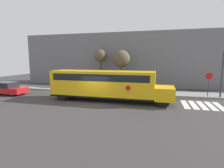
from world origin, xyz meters
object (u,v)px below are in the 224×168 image
Objects in this scene: stop_sign at (209,81)px; tree_far_sidewalk at (101,57)px; parked_car at (7,88)px; tree_near_sidewalk at (121,59)px; school_bus at (106,84)px.

tree_far_sidewalk is (-13.21, 4.01, 2.57)m from stop_sign.
parked_car is 14.43m from tree_near_sidewalk.
school_bus is at bearing -0.23° from parked_car.
tree_near_sidewalk is at bearing 162.22° from stop_sign.
parked_car is 0.81× the size of tree_far_sidewalk.
tree_near_sidewalk reaches higher than parked_car.
school_bus is 2.16× the size of tree_far_sidewalk.
tree_near_sidewalk is (-9.99, 3.20, 2.30)m from stop_sign.
tree_far_sidewalk is at bearing 41.61° from parked_car.
school_bus is 2.66× the size of parked_car.
tree_far_sidewalk reaches higher than tree_near_sidewalk.
tree_near_sidewalk reaches higher than stop_sign.
stop_sign is 0.49× the size of tree_far_sidewalk.
tree_near_sidewalk is 0.97× the size of tree_far_sidewalk.
stop_sign is (22.10, 3.89, 1.05)m from parked_car.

